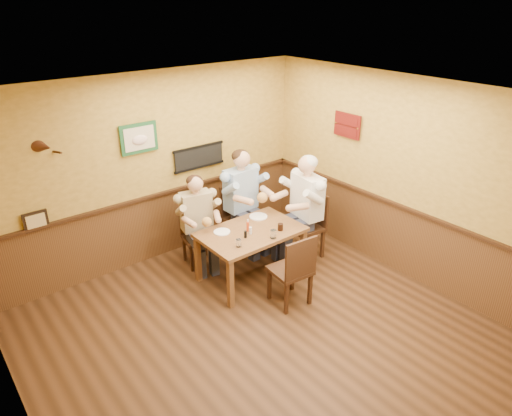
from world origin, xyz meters
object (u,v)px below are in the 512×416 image
(chair_near_side, at_px, (290,268))
(diner_white_elder, at_px, (306,213))
(diner_blue_polo, at_px, (241,205))
(pepper_shaker, at_px, (245,234))
(hot_sauce_bottle, at_px, (248,226))
(salt_shaker, at_px, (250,231))
(water_glass_mid, at_px, (273,234))
(diner_tan_shirt, at_px, (197,225))
(chair_back_left, at_px, (198,237))
(chair_right_end, at_px, (306,226))
(cola_tumbler, at_px, (280,227))
(dining_table, at_px, (251,236))
(chair_back_right, at_px, (241,218))
(water_glass_left, at_px, (239,243))

(chair_near_side, xyz_separation_m, diner_white_elder, (0.99, 0.73, 0.22))
(diner_blue_polo, height_order, pepper_shaker, diner_blue_polo)
(pepper_shaker, bearing_deg, hot_sauce_bottle, 42.65)
(hot_sauce_bottle, relative_size, salt_shaker, 1.55)
(diner_white_elder, relative_size, water_glass_mid, 12.29)
(chair_near_side, distance_m, pepper_shaker, 0.75)
(diner_tan_shirt, relative_size, diner_blue_polo, 0.88)
(diner_white_elder, distance_m, pepper_shaker, 1.21)
(chair_near_side, bearing_deg, chair_back_left, -69.03)
(chair_back_left, height_order, chair_right_end, chair_right_end)
(diner_blue_polo, bearing_deg, chair_right_end, -56.81)
(chair_near_side, xyz_separation_m, diner_blue_polo, (0.39, 1.56, 0.22))
(diner_white_elder, xyz_separation_m, cola_tumbler, (-0.70, -0.20, 0.07))
(chair_right_end, relative_size, pepper_shaker, 10.49)
(cola_tumbler, relative_size, hot_sauce_bottle, 0.62)
(dining_table, xyz_separation_m, diner_blue_polo, (0.42, 0.79, 0.07))
(chair_back_left, xyz_separation_m, chair_right_end, (1.42, -0.83, 0.06))
(salt_shaker, bearing_deg, diner_white_elder, 1.25)
(chair_back_right, bearing_deg, diner_blue_polo, 0.00)
(water_glass_mid, bearing_deg, diner_white_elder, 18.29)
(water_glass_mid, relative_size, pepper_shaker, 1.22)
(dining_table, relative_size, salt_shaker, 13.79)
(chair_right_end, distance_m, hot_sauce_bottle, 1.11)
(dining_table, height_order, chair_right_end, chair_right_end)
(salt_shaker, bearing_deg, chair_near_side, -82.20)
(water_glass_left, distance_m, cola_tumbler, 0.72)
(chair_right_end, distance_m, diner_blue_polo, 1.06)
(dining_table, distance_m, salt_shaker, 0.17)
(dining_table, distance_m, diner_blue_polo, 0.90)
(water_glass_mid, xyz_separation_m, pepper_shaker, (-0.28, 0.24, -0.01))
(diner_tan_shirt, height_order, hot_sauce_bottle, diner_tan_shirt)
(chair_back_right, distance_m, diner_white_elder, 1.06)
(chair_back_left, relative_size, hot_sauce_bottle, 5.69)
(chair_back_left, bearing_deg, chair_near_side, -62.28)
(cola_tumbler, bearing_deg, dining_table, 143.39)
(dining_table, xyz_separation_m, chair_near_side, (0.03, -0.77, -0.15))
(chair_back_left, height_order, pepper_shaker, chair_back_left)
(chair_back_right, distance_m, diner_tan_shirt, 0.82)
(chair_near_side, xyz_separation_m, water_glass_mid, (0.07, 0.42, 0.30))
(water_glass_left, height_order, cola_tumbler, water_glass_left)
(chair_right_end, bearing_deg, cola_tumbler, -67.11)
(dining_table, height_order, chair_back_right, chair_back_right)
(water_glass_mid, bearing_deg, diner_blue_polo, 74.53)
(chair_right_end, relative_size, chair_near_side, 1.01)
(diner_tan_shirt, distance_m, water_glass_left, 1.04)
(diner_blue_polo, bearing_deg, chair_back_left, 177.88)
(chair_back_right, height_order, diner_white_elder, diner_white_elder)
(hot_sauce_bottle, bearing_deg, salt_shaker, -105.34)
(dining_table, xyz_separation_m, hot_sauce_bottle, (-0.04, 0.02, 0.17))
(diner_tan_shirt, bearing_deg, pepper_shaker, -64.15)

